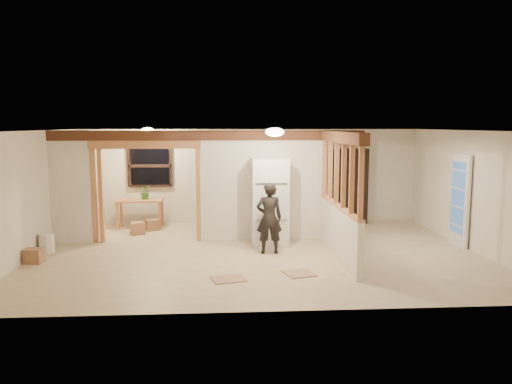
{
  "coord_description": "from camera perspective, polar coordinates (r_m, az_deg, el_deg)",
  "views": [
    {
      "loc": [
        -0.67,
        -9.97,
        2.62
      ],
      "look_at": [
        0.0,
        0.4,
        1.21
      ],
      "focal_mm": 35.0,
      "sensor_mm": 36.0,
      "label": 1
    }
  ],
  "objects": [
    {
      "name": "bucket",
      "position": [
        11.16,
        -22.8,
        -5.45
      ],
      "size": [
        0.37,
        0.37,
        0.39
      ],
      "primitive_type": "cylinder",
      "rotation": [
        0.0,
        0.0,
        0.25
      ],
      "color": "white",
      "rests_on": "floor"
    },
    {
      "name": "header_beam_right",
      "position": [
        9.84,
        9.68,
        6.21
      ],
      "size": [
        0.18,
        3.3,
        0.22
      ],
      "primitive_type": "cube",
      "color": "#59311E",
      "rests_on": "ceiling"
    },
    {
      "name": "wall_left",
      "position": [
        10.77,
        -24.51,
        -0.29
      ],
      "size": [
        0.01,
        6.5,
        2.5
      ],
      "primitive_type": "cube",
      "color": "silver",
      "rests_on": "floor"
    },
    {
      "name": "refrigerator",
      "position": [
        10.91,
        1.58,
        -1.1
      ],
      "size": [
        0.78,
        0.76,
        1.9
      ],
      "primitive_type": "cube",
      "color": "silver",
      "rests_on": "floor"
    },
    {
      "name": "wall_right",
      "position": [
        11.32,
        23.51,
        0.12
      ],
      "size": [
        0.01,
        6.5,
        2.5
      ],
      "primitive_type": "cube",
      "color": "silver",
      "rests_on": "floor"
    },
    {
      "name": "ceiling_dome_util",
      "position": [
        12.41,
        -12.28,
        6.89
      ],
      "size": [
        0.32,
        0.32,
        0.14
      ],
      "primitive_type": "ellipsoid",
      "color": "#FFEABF",
      "rests_on": "ceiling"
    },
    {
      "name": "window_back",
      "position": [
        13.33,
        -12.04,
        2.94
      ],
      "size": [
        1.12,
        0.1,
        1.1
      ],
      "primitive_type": "cube",
      "color": "black",
      "rests_on": "wall_back"
    },
    {
      "name": "box_util_a",
      "position": [
        12.72,
        -11.76,
        -3.71
      ],
      "size": [
        0.4,
        0.38,
        0.27
      ],
      "primitive_type": "cube",
      "rotation": [
        0.0,
        0.0,
        0.43
      ],
      "color": "#9D6B4C",
      "rests_on": "floor"
    },
    {
      "name": "work_table",
      "position": [
        13.1,
        -13.09,
        -2.41
      ],
      "size": [
        1.15,
        0.58,
        0.72
      ],
      "primitive_type": "cube",
      "rotation": [
        0.0,
        0.0,
        0.0
      ],
      "color": "tan",
      "rests_on": "floor"
    },
    {
      "name": "floor_panel_near",
      "position": [
        8.96,
        4.95,
        -9.25
      ],
      "size": [
        0.61,
        0.61,
        0.02
      ],
      "primitive_type": "cube",
      "rotation": [
        0.0,
        0.0,
        0.28
      ],
      "color": "tan",
      "rests_on": "floor"
    },
    {
      "name": "ceiling",
      "position": [
        10.0,
        0.13,
        7.03
      ],
      "size": [
        9.0,
        6.5,
        0.01
      ],
      "primitive_type": "cube",
      "color": "white"
    },
    {
      "name": "floor_panel_far",
      "position": [
        8.64,
        -3.16,
        -9.89
      ],
      "size": [
        0.64,
        0.56,
        0.02
      ],
      "primitive_type": "cube",
      "rotation": [
        0.0,
        0.0,
        0.24
      ],
      "color": "tan",
      "rests_on": "floor"
    },
    {
      "name": "pony_wall",
      "position": [
        10.06,
        9.44,
        -4.55
      ],
      "size": [
        0.12,
        3.2,
        1.0
      ],
      "primitive_type": "cube",
      "color": "white",
      "rests_on": "floor"
    },
    {
      "name": "hanging_bulb",
      "position": [
        11.66,
        -10.31,
        5.43
      ],
      "size": [
        0.07,
        0.07,
        0.07
      ],
      "primitive_type": "ellipsoid",
      "color": "#FFD88C",
      "rests_on": "ceiling"
    },
    {
      "name": "wall_back",
      "position": [
        13.31,
        -0.81,
        1.81
      ],
      "size": [
        9.0,
        0.01,
        2.5
      ],
      "primitive_type": "cube",
      "color": "silver",
      "rests_on": "floor"
    },
    {
      "name": "partition_left_stub",
      "position": [
        11.75,
        -20.4,
        0.54
      ],
      "size": [
        0.9,
        0.12,
        2.5
      ],
      "primitive_type": "cube",
      "color": "white",
      "rests_on": "floor"
    },
    {
      "name": "partition_center",
      "position": [
        11.29,
        0.73,
        0.74
      ],
      "size": [
        2.8,
        0.12,
        2.5
      ],
      "primitive_type": "cube",
      "color": "white",
      "rests_on": "floor"
    },
    {
      "name": "bookshelf",
      "position": [
        13.5,
        10.5,
        0.67
      ],
      "size": [
        1.0,
        0.33,
        1.99
      ],
      "primitive_type": "cube",
      "color": "black",
      "rests_on": "floor"
    },
    {
      "name": "wall_front",
      "position": [
        6.89,
        1.94,
        -3.75
      ],
      "size": [
        9.0,
        0.01,
        2.5
      ],
      "primitive_type": "cube",
      "color": "silver",
      "rests_on": "floor"
    },
    {
      "name": "floor",
      "position": [
        10.33,
        0.12,
        -7.0
      ],
      "size": [
        9.0,
        6.5,
        0.01
      ],
      "primitive_type": "cube",
      "color": "beige",
      "rests_on": "ground"
    },
    {
      "name": "shop_vac",
      "position": [
        13.19,
        -19.14,
        -2.76
      ],
      "size": [
        0.58,
        0.58,
        0.64
      ],
      "primitive_type": "cylinder",
      "rotation": [
        0.0,
        0.0,
        0.21
      ],
      "color": "maroon",
      "rests_on": "floor"
    },
    {
      "name": "french_door",
      "position": [
        11.67,
        22.2,
        -0.84
      ],
      "size": [
        0.12,
        0.86,
        2.0
      ],
      "primitive_type": "cube",
      "color": "white",
      "rests_on": "floor"
    },
    {
      "name": "box_front",
      "position": [
        10.48,
        -24.04,
        -6.67
      ],
      "size": [
        0.37,
        0.32,
        0.27
      ],
      "primitive_type": "cube",
      "rotation": [
        0.0,
        0.0,
        -0.14
      ],
      "color": "#9D6B4C",
      "rests_on": "floor"
    },
    {
      "name": "ceiling_dome_main",
      "position": [
        9.52,
        2.15,
        6.87
      ],
      "size": [
        0.36,
        0.36,
        0.16
      ],
      "primitive_type": "ellipsoid",
      "color": "#FFEABF",
      "rests_on": "ceiling"
    },
    {
      "name": "potted_plant",
      "position": [
        13.04,
        -12.53,
        0.0
      ],
      "size": [
        0.37,
        0.33,
        0.38
      ],
      "primitive_type": "imported",
      "rotation": [
        0.0,
        0.0,
        -0.11
      ],
      "color": "#2C531F",
      "rests_on": "work_table"
    },
    {
      "name": "header_beam_back",
      "position": [
        11.18,
        -5.44,
        6.45
      ],
      "size": [
        7.0,
        0.18,
        0.22
      ],
      "primitive_type": "cube",
      "color": "#59311E",
      "rests_on": "ceiling"
    },
    {
      "name": "box_util_b",
      "position": [
        12.38,
        -13.39,
        -4.03
      ],
      "size": [
        0.4,
        0.4,
        0.29
      ],
      "primitive_type": "cube",
      "rotation": [
        0.0,
        0.0,
        0.37
      ],
      "color": "#9D6B4C",
      "rests_on": "floor"
    },
    {
      "name": "woman",
      "position": [
        10.16,
        1.51,
        -2.99
      ],
      "size": [
        0.55,
        0.37,
        1.47
      ],
      "primitive_type": "imported",
      "rotation": [
        0.0,
        0.0,
        3.17
      ],
      "color": "#2A2626",
      "rests_on": "floor"
    },
    {
      "name": "stud_partition",
      "position": [
        9.88,
        9.59,
        2.04
      ],
      "size": [
        0.14,
        3.2,
        1.32
      ],
      "primitive_type": "cube",
      "color": "tan",
      "rests_on": "pony_wall"
    },
    {
      "name": "doorway_frame",
      "position": [
        11.41,
        -12.4,
        -0.12
      ],
      "size": [
        2.46,
        0.14,
        2.2
      ],
      "primitive_type": "cube",
      "color": "tan",
      "rests_on": "floor"
    }
  ]
}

